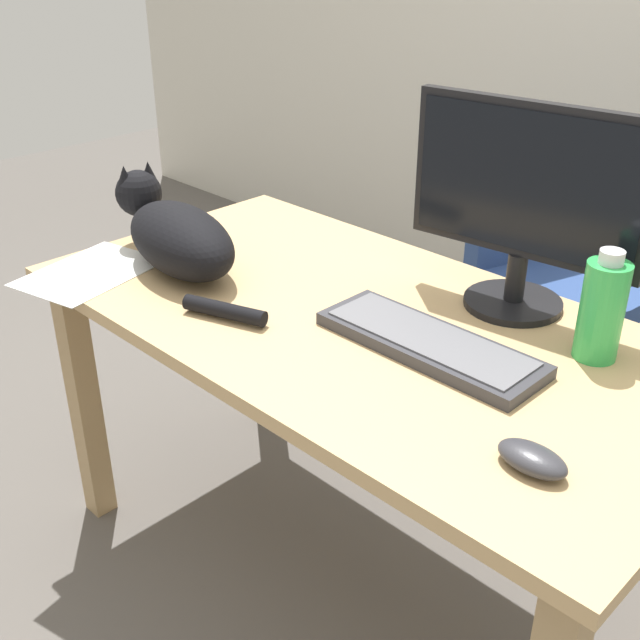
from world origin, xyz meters
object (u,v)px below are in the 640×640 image
object	(u,v)px
office_chair	(544,313)
water_bottle	(602,309)
cat	(176,234)
computer_mouse	(532,459)
monitor	(525,201)
keyboard	(429,343)

from	to	relation	value
office_chair	water_bottle	distance (m)	0.87
cat	computer_mouse	bearing A→B (deg)	-4.15
monitor	water_bottle	distance (m)	0.26
monitor	cat	bearing A→B (deg)	-150.32
office_chair	monitor	bearing A→B (deg)	-69.11
office_chair	water_bottle	size ratio (longest dim) A/B	4.44
office_chair	water_bottle	xyz separation A→B (m)	(0.44, -0.64, 0.40)
keyboard	water_bottle	xyz separation A→B (m)	(0.23, 0.19, 0.08)
keyboard	monitor	bearing A→B (deg)	87.74
office_chair	computer_mouse	distance (m)	1.18
monitor	water_bottle	world-z (taller)	monitor
cat	water_bottle	bearing A→B (deg)	18.91
monitor	keyboard	distance (m)	0.34
office_chair	computer_mouse	xyz separation A→B (m)	(0.53, -1.01, 0.32)
cat	monitor	bearing A→B (deg)	29.68
monitor	cat	xyz separation A→B (m)	(-0.64, -0.37, -0.15)
cat	computer_mouse	world-z (taller)	cat
keyboard	water_bottle	distance (m)	0.31
monitor	computer_mouse	distance (m)	0.58
cat	water_bottle	size ratio (longest dim) A/B	2.91
office_chair	monitor	size ratio (longest dim) A/B	1.93
office_chair	cat	distance (m)	1.10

